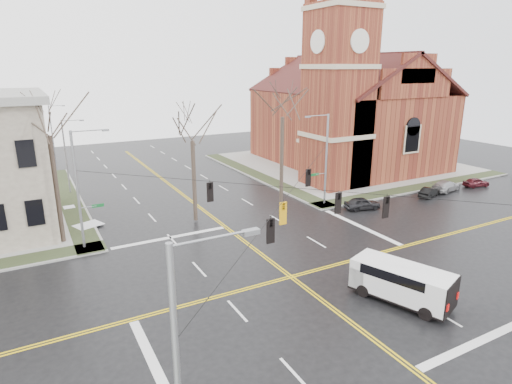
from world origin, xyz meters
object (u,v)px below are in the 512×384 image
signal_pole_ne (325,157)px  parked_car_c (446,186)px  parked_car_a (362,203)px  parked_car_d (476,182)px  cargo_van (398,280)px  tree_ne (283,111)px  streetlight_north_a (67,154)px  tree_nw_far (48,128)px  streetlight_north_b (53,130)px  signal_pole_nw (80,187)px  signal_pole_sw (183,377)px  parked_car_b (429,192)px  tree_nw_near (192,135)px  church (345,105)px

signal_pole_ne → parked_car_c: size_ratio=2.13×
signal_pole_ne → parked_car_a: bearing=-49.9°
signal_pole_ne → parked_car_d: (19.88, -3.07, -4.42)m
cargo_van → parked_car_c: bearing=12.2°
parked_car_c → tree_ne: (-19.37, 3.99, 8.91)m
streetlight_north_a → parked_car_a: streetlight_north_a is taller
parked_car_a → tree_nw_far: tree_nw_far is taller
parked_car_c → parked_car_a: bearing=81.1°
streetlight_north_b → cargo_van: (14.66, -53.43, -3.15)m
signal_pole_ne → streetlight_north_a: signal_pole_ne is taller
signal_pole_nw → parked_car_c: signal_pole_nw is taller
signal_pole_sw → parked_car_b: signal_pole_sw is taller
cargo_van → parked_car_d: cargo_van is taller
signal_pole_sw → parked_car_b: bearing=29.9°
signal_pole_sw → signal_pole_nw: bearing=90.0°
streetlight_north_a → tree_nw_near: 17.68m
tree_nw_near → cargo_van: bearing=-72.6°
streetlight_north_b → tree_nw_far: tree_nw_far is taller
tree_ne → streetlight_north_a: bearing=139.7°
church → parked_car_a: (-10.92, -16.27, -7.83)m
church → cargo_van: bearing=-124.5°
church → parked_car_a: church is taller
signal_pole_nw → parked_car_a: signal_pole_nw is taller
signal_pole_nw → signal_pole_sw: bearing=-90.0°
parked_car_a → tree_ne: tree_ne is taller
parked_car_c → tree_nw_near: 29.54m
streetlight_north_a → parked_car_d: (41.86, -19.57, -3.94)m
signal_pole_ne → signal_pole_sw: 32.28m
parked_car_c → streetlight_north_a: bearing=52.2°
streetlight_north_b → cargo_van: 55.50m
streetlight_north_a → tree_nw_near: tree_nw_near is taller
signal_pole_nw → streetlight_north_b: signal_pole_nw is taller
streetlight_north_a → signal_pole_nw: bearing=-92.3°
signal_pole_nw → tree_nw_far: (-1.48, 2.05, 4.17)m
church → streetlight_north_a: church is taller
streetlight_north_b → cargo_van: size_ratio=1.28×
parked_car_d → parked_car_a: bearing=101.0°
streetlight_north_b → cargo_van: bearing=-74.7°
parked_car_d → signal_pole_nw: bearing=97.1°
cargo_van → tree_nw_near: tree_nw_near is taller
cargo_van → parked_car_d: (27.20, 13.86, -0.79)m
parked_car_a → tree_nw_near: tree_nw_near is taller
signal_pole_sw → parked_car_a: signal_pole_sw is taller
streetlight_north_a → tree_nw_near: (8.87, -14.92, 3.38)m
tree_nw_far → parked_car_a: bearing=-10.7°
signal_pole_nw → signal_pole_sw: (0.00, -23.00, 0.00)m
tree_nw_near → streetlight_north_b: bearing=104.3°
streetlight_north_b → signal_pole_sw: bearing=-90.6°
parked_car_b → tree_nw_near: size_ratio=0.29×
parked_car_b → parked_car_a: bearing=71.7°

